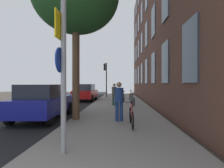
{
  "coord_description": "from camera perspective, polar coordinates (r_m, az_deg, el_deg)",
  "views": [
    {
      "loc": [
        1.17,
        -0.73,
        1.67
      ],
      "look_at": [
        0.72,
        9.67,
        1.65
      ],
      "focal_mm": 28.75,
      "sensor_mm": 36.0,
      "label": 1
    }
  ],
  "objects": [
    {
      "name": "ground_plane",
      "position": [
        16.22,
        -10.3,
        -5.81
      ],
      "size": [
        41.8,
        41.8,
        0.0
      ],
      "primitive_type": "plane",
      "color": "#332D28"
    },
    {
      "name": "road_asphalt",
      "position": [
        16.8,
        -17.33,
        -5.59
      ],
      "size": [
        7.0,
        38.0,
        0.01
      ],
      "primitive_type": "cube",
      "color": "black",
      "rests_on": "ground"
    },
    {
      "name": "sidewalk",
      "position": [
        15.81,
        2.23,
        -5.74
      ],
      "size": [
        4.2,
        38.0,
        0.12
      ],
      "primitive_type": "cube",
      "color": "gray",
      "rests_on": "ground"
    },
    {
      "name": "building_facade",
      "position": [
        16.25,
        11.9,
        18.35
      ],
      "size": [
        0.56,
        27.0,
        13.48
      ],
      "color": "#513328",
      "rests_on": "ground"
    },
    {
      "name": "sign_post",
      "position": [
        4.16,
        -15.47,
        5.59
      ],
      "size": [
        0.15,
        0.6,
        3.46
      ],
      "color": "gray",
      "rests_on": "sidewalk"
    },
    {
      "name": "traffic_light",
      "position": [
        20.83,
        -2.06,
        3.25
      ],
      "size": [
        0.43,
        0.24,
        3.95
      ],
      "color": "black",
      "rests_on": "sidewalk"
    },
    {
      "name": "bicycle_0",
      "position": [
        6.67,
        6.18,
        -10.19
      ],
      "size": [
        0.42,
        1.71,
        0.92
      ],
      "color": "black",
      "rests_on": "sidewalk"
    },
    {
      "name": "bicycle_1",
      "position": [
        11.94,
        6.74,
        -5.65
      ],
      "size": [
        0.5,
        1.68,
        0.91
      ],
      "color": "black",
      "rests_on": "sidewalk"
    },
    {
      "name": "bicycle_2",
      "position": [
        15.3,
        3.66,
        -4.31
      ],
      "size": [
        0.42,
        1.71,
        0.95
      ],
      "color": "black",
      "rests_on": "sidewalk"
    },
    {
      "name": "bicycle_3",
      "position": [
        16.99,
        6.02,
        -3.86
      ],
      "size": [
        0.52,
        1.6,
        0.96
      ],
      "color": "black",
      "rests_on": "sidewalk"
    },
    {
      "name": "pedestrian_0",
      "position": [
        7.47,
        2.27,
        -4.71
      ],
      "size": [
        0.45,
        0.45,
        1.61
      ],
      "color": "navy",
      "rests_on": "sidewalk"
    },
    {
      "name": "pedestrian_1",
      "position": [
        12.84,
        0.71,
        -2.83
      ],
      "size": [
        0.42,
        0.42,
        1.56
      ],
      "color": "#33594C",
      "rests_on": "sidewalk"
    },
    {
      "name": "car_0",
      "position": [
        9.08,
        -20.87,
        -5.13
      ],
      "size": [
        1.98,
        4.32,
        1.62
      ],
      "color": "navy",
      "rests_on": "road_asphalt"
    },
    {
      "name": "car_1",
      "position": [
        17.65,
        -8.36,
        -2.59
      ],
      "size": [
        1.88,
        4.08,
        1.62
      ],
      "color": "red",
      "rests_on": "road_asphalt"
    }
  ]
}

